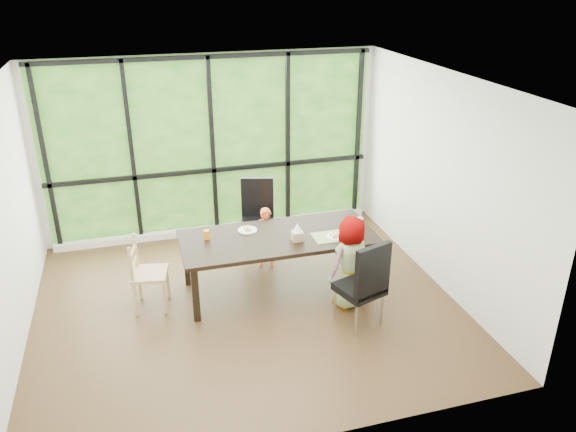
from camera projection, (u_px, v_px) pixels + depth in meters
The scene contains 23 objects.
ground at pixel (247, 305), 6.89m from camera, with size 5.00×5.00×0.00m, color black.
back_wall at pixel (212, 147), 8.32m from camera, with size 5.00×5.00×0.00m, color silver.
foliage_backdrop at pixel (212, 147), 8.30m from camera, with size 4.80×0.02×2.65m, color #235116.
window_mullions at pixel (213, 148), 8.27m from camera, with size 4.80×0.06×2.65m, color black, non-canonical shape.
window_sill at pixel (218, 229), 8.76m from camera, with size 4.80×0.12×0.10m, color silver.
dining_table at pixel (278, 263), 7.09m from camera, with size 2.40×1.04×0.75m, color black.
chair_window_leather at pixel (257, 218), 7.92m from camera, with size 0.46×0.46×1.08m, color black.
chair_interior_leather at pixel (360, 282), 6.33m from camera, with size 0.46×0.46×1.08m, color black.
chair_end_beech at pixel (150, 274), 6.69m from camera, with size 0.42×0.40×0.90m, color tan.
child_toddler at pixel (266, 238), 7.62m from camera, with size 0.31×0.21×0.86m, color #E55A2A.
child_older at pixel (348, 262), 6.67m from camera, with size 0.57×0.37×1.16m, color gray.
placemat at pixel (331, 237), 6.91m from camera, with size 0.44×0.32×0.01m, color tan.
plate_far at pixel (247, 230), 7.07m from camera, with size 0.24×0.24×0.02m, color white.
plate_near at pixel (336, 236), 6.91m from camera, with size 0.23×0.23×0.01m, color white.
orange_cup at pixel (207, 235), 6.84m from camera, with size 0.07×0.07×0.12m, color orange.
green_cup at pixel (360, 231), 6.93m from camera, with size 0.07×0.07×0.12m, color green.
white_mug at pixel (360, 220), 7.26m from camera, with size 0.08×0.08×0.08m, color white.
tissue_box at pixel (297, 236), 6.81m from camera, with size 0.13×0.13×0.11m, color tan.
crepe_rolls_far at pixel (247, 228), 7.06m from camera, with size 0.10×0.12×0.04m, color tan, non-canonical shape.
crepe_rolls_near at pixel (336, 235), 6.90m from camera, with size 0.15×0.12×0.04m, color tan, non-canonical shape.
straw_white at pixel (206, 227), 6.80m from camera, with size 0.01×0.01×0.20m, color white.
straw_pink at pixel (361, 224), 6.89m from camera, with size 0.01×0.01×0.20m, color pink.
tissue at pixel (297, 228), 6.76m from camera, with size 0.12×0.12×0.11m, color white.
Camera 1 is at (-1.13, -5.76, 3.81)m, focal length 35.12 mm.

